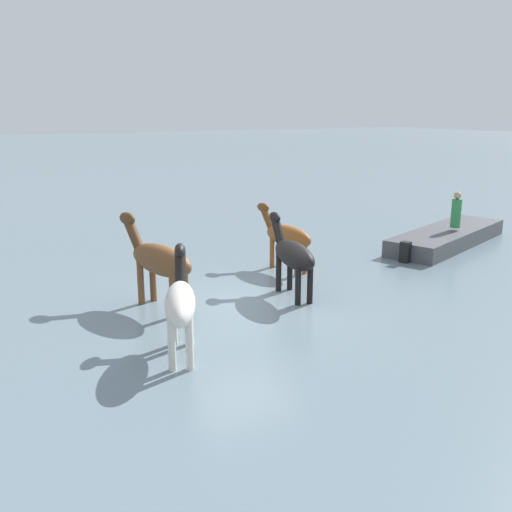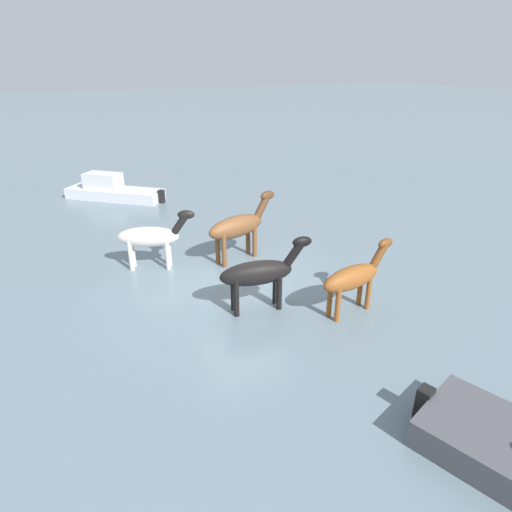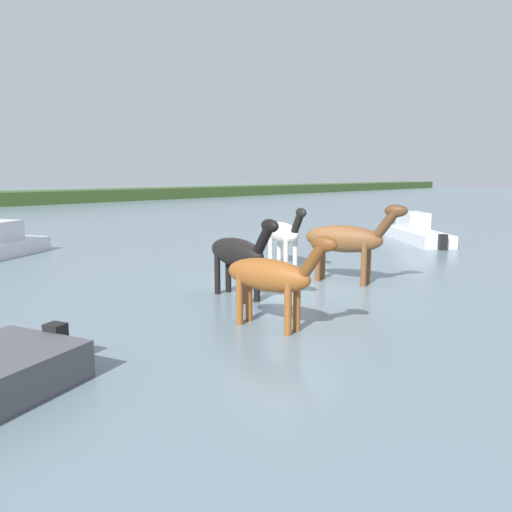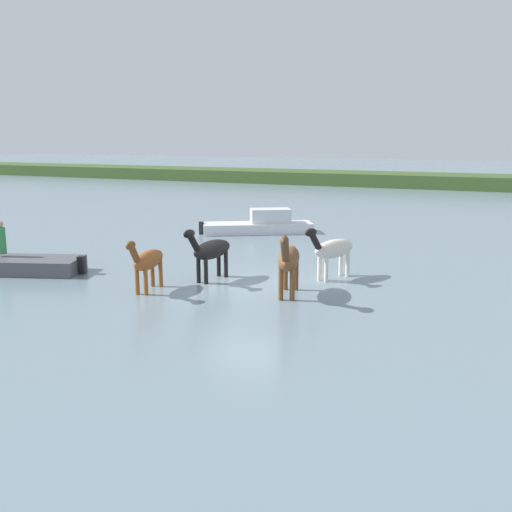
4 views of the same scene
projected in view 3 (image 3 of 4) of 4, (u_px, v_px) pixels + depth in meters
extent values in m
plane|color=slate|center=(283.00, 289.00, 12.31)|extent=(202.97, 202.97, 0.00)
ellipsoid|color=black|center=(236.00, 252.00, 11.28)|extent=(0.86, 1.96, 0.64)
cylinder|color=black|center=(257.00, 278.00, 11.00)|extent=(0.14, 0.14, 1.05)
cylinder|color=black|center=(246.00, 280.00, 10.82)|extent=(0.14, 0.14, 1.05)
cylinder|color=black|center=(228.00, 270.00, 11.90)|extent=(0.14, 0.14, 1.05)
cylinder|color=black|center=(217.00, 272.00, 11.72)|extent=(0.14, 0.14, 1.05)
cylinder|color=black|center=(264.00, 239.00, 10.41)|extent=(0.31, 0.61, 0.70)
ellipsoid|color=black|center=(270.00, 226.00, 10.21)|extent=(0.30, 0.55, 0.28)
ellipsoid|color=brown|center=(268.00, 275.00, 9.04)|extent=(0.75, 1.84, 0.60)
cylinder|color=brown|center=(297.00, 304.00, 8.92)|extent=(0.13, 0.13, 0.99)
cylinder|color=brown|center=(288.00, 308.00, 8.69)|extent=(0.13, 0.13, 0.99)
cylinder|color=brown|center=(249.00, 296.00, 9.55)|extent=(0.13, 0.13, 0.99)
cylinder|color=brown|center=(240.00, 299.00, 9.32)|extent=(0.13, 0.13, 0.99)
cylinder|color=brown|center=(314.00, 259.00, 8.42)|extent=(0.27, 0.57, 0.66)
ellipsoid|color=brown|center=(324.00, 244.00, 8.27)|extent=(0.27, 0.51, 0.26)
ellipsoid|color=brown|center=(343.00, 239.00, 12.87)|extent=(1.09, 2.16, 0.70)
cylinder|color=brown|center=(368.00, 262.00, 12.80)|extent=(0.15, 0.15, 1.15)
cylinder|color=brown|center=(364.00, 264.00, 12.52)|extent=(0.15, 0.15, 1.15)
cylinder|color=brown|center=(323.00, 258.00, 13.41)|extent=(0.15, 0.15, 1.15)
cylinder|color=brown|center=(318.00, 260.00, 13.12)|extent=(0.15, 0.15, 1.15)
cylinder|color=#50311A|center=(387.00, 223.00, 12.26)|extent=(0.39, 0.67, 0.76)
ellipsoid|color=#50311A|center=(396.00, 211.00, 12.10)|extent=(0.37, 0.61, 0.31)
ellipsoid|color=silver|center=(283.00, 233.00, 15.16)|extent=(1.27, 1.93, 0.63)
cylinder|color=silver|center=(295.00, 252.00, 14.79)|extent=(0.14, 0.14, 1.03)
cylinder|color=silver|center=(286.00, 252.00, 14.68)|extent=(0.14, 0.14, 1.03)
cylinder|color=silver|center=(279.00, 247.00, 15.82)|extent=(0.14, 0.14, 1.03)
cylinder|color=silver|center=(271.00, 247.00, 15.71)|extent=(0.14, 0.14, 1.03)
cylinder|color=black|center=(298.00, 222.00, 14.19)|extent=(0.43, 0.61, 0.69)
ellipsoid|color=black|center=(301.00, 213.00, 13.96)|extent=(0.41, 0.56, 0.28)
cube|color=black|center=(57.00, 347.00, 7.38)|extent=(0.32, 0.34, 0.73)
cube|color=silver|center=(417.00, 237.00, 20.90)|extent=(4.01, 4.27, 0.64)
cube|color=silver|center=(413.00, 220.00, 21.33)|extent=(1.77, 1.83, 0.70)
cube|color=black|center=(443.00, 244.00, 18.53)|extent=(0.37, 0.37, 0.69)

